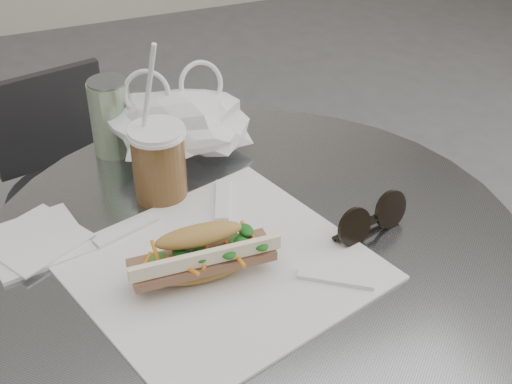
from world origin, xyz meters
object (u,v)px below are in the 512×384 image
object	(u,v)px
cafe_table	(255,373)
chair_far	(85,229)
banh_mi	(201,255)
sunglasses	(371,220)
drink_can	(111,117)
iced_coffee	(159,161)

from	to	relation	value
cafe_table	chair_far	bearing A→B (deg)	103.46
banh_mi	chair_far	bearing A→B (deg)	96.86
cafe_table	banh_mi	xyz separation A→B (m)	(-0.09, -0.05, 0.31)
banh_mi	sunglasses	world-z (taller)	banh_mi
chair_far	drink_can	bearing A→B (deg)	82.68
cafe_table	iced_coffee	distance (m)	0.38
cafe_table	iced_coffee	size ratio (longest dim) A/B	3.05
cafe_table	drink_can	size ratio (longest dim) A/B	5.97
banh_mi	iced_coffee	bearing A→B (deg)	90.84
banh_mi	drink_can	xyz separation A→B (m)	(-0.04, 0.36, 0.02)
sunglasses	drink_can	xyz separation A→B (m)	(-0.29, 0.35, 0.04)
banh_mi	drink_can	size ratio (longest dim) A/B	1.79
iced_coffee	sunglasses	distance (m)	0.32
chair_far	drink_can	xyz separation A→B (m)	(0.04, -0.40, 0.51)
cafe_table	sunglasses	bearing A→B (deg)	-15.47
chair_far	banh_mi	distance (m)	0.90
banh_mi	sunglasses	bearing A→B (deg)	2.43
chair_far	iced_coffee	world-z (taller)	iced_coffee
sunglasses	drink_can	distance (m)	0.45
banh_mi	sunglasses	xyz separation A→B (m)	(0.25, 0.01, -0.02)
cafe_table	drink_can	world-z (taller)	drink_can
banh_mi	iced_coffee	world-z (taller)	iced_coffee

